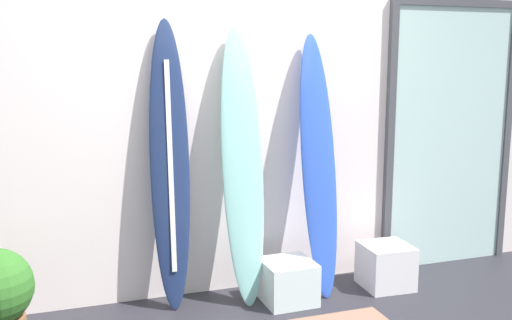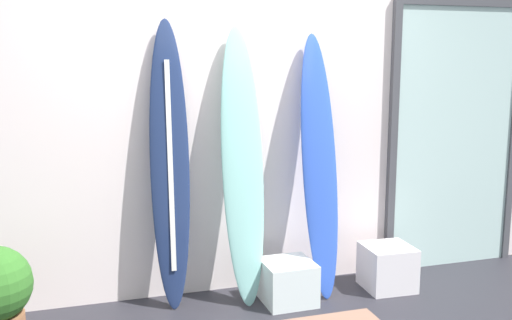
% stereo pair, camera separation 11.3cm
% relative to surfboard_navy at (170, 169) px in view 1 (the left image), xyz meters
% --- Properties ---
extents(wall_back, '(7.20, 0.20, 2.80)m').
position_rel_surfboard_navy_xyz_m(wall_back, '(0.45, 0.26, 0.43)').
color(wall_back, silver).
rests_on(wall_back, ground).
extents(surfboard_navy, '(0.28, 0.27, 1.97)m').
position_rel_surfboard_navy_xyz_m(surfboard_navy, '(0.00, 0.00, 0.00)').
color(surfboard_navy, navy).
rests_on(surfboard_navy, ground).
extents(surfboard_seafoam, '(0.30, 0.37, 1.93)m').
position_rel_surfboard_navy_xyz_m(surfboard_seafoam, '(0.50, -0.05, -0.00)').
color(surfboard_seafoam, '#86C4BC').
rests_on(surfboard_seafoam, ground).
extents(surfboard_cobalt, '(0.26, 0.42, 1.89)m').
position_rel_surfboard_navy_xyz_m(surfboard_cobalt, '(1.06, -0.08, -0.02)').
color(surfboard_cobalt, blue).
rests_on(surfboard_cobalt, ground).
extents(display_block_left, '(0.36, 0.36, 0.30)m').
position_rel_surfboard_navy_xyz_m(display_block_left, '(0.78, -0.21, -0.82)').
color(display_block_left, white).
rests_on(display_block_left, ground).
extents(display_block_center, '(0.36, 0.36, 0.33)m').
position_rel_surfboard_navy_xyz_m(display_block_center, '(1.58, -0.19, -0.81)').
color(display_block_center, white).
rests_on(display_block_center, ground).
extents(glass_door, '(1.20, 0.06, 2.17)m').
position_rel_surfboard_navy_xyz_m(glass_door, '(2.34, 0.14, 0.15)').
color(glass_door, silver).
rests_on(glass_door, ground).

